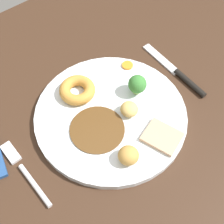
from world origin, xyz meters
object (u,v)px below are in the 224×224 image
Objects in this scene: roast_potato_right at (129,109)px; fork at (25,171)px; roast_potato_left at (128,155)px; dinner_plate at (112,117)px; yorkshire_pudding at (77,90)px; broccoli_floret at (137,84)px; knife at (179,74)px; meat_slice_main at (162,137)px; carrot_coin_front at (127,65)px.

fork is (-22.00, 2.54, -2.29)cm from roast_potato_right.
dinner_plate is at bearing 68.20° from roast_potato_left.
fork is at bearing -155.99° from yorkshire_pudding.
yorkshire_pudding is at bearing 104.46° from dinner_plate.
roast_potato_left is 0.85× the size of broccoli_floret.
broccoli_floret is at bearing 33.15° from roast_potato_right.
yorkshire_pudding reaches higher than dinner_plate.
meat_slice_main is at bearing 125.12° from knife.
roast_potato_right is 0.79× the size of broccoli_floret.
roast_potato_left is at bearing -94.85° from yorkshire_pudding.
roast_potato_left is at bearing -111.80° from dinner_plate.
dinner_plate is 10.08cm from roast_potato_left.
broccoli_floret is at bearing 72.96° from meat_slice_main.
fork is at bearing 89.81° from knife.
carrot_coin_front is (7.60, 9.47, -1.05)cm from roast_potato_right.
broccoli_floret reaches higher than roast_potato_left.
roast_potato_left is 9.90cm from roast_potato_right.
roast_potato_left is (-3.65, -9.13, 2.23)cm from dinner_plate.
fork is (-29.60, -6.92, -1.24)cm from carrot_coin_front.
carrot_coin_front is at bearing 64.58° from broccoli_floret.
broccoli_floret is (7.37, 1.24, 3.16)cm from dinner_plate.
knife is (21.92, 8.91, -2.47)cm from roast_potato_left.
roast_potato_right reaches higher than knife.
dinner_plate is 7.97× the size of roast_potato_left.
roast_potato_right is at bearing -30.57° from dinner_plate.
fork is at bearing 177.47° from dinner_plate.
broccoli_floret reaches higher than roast_potato_right.
knife is at bearing 33.67° from meat_slice_main.
yorkshire_pudding is at bearing 116.53° from roast_potato_right.
roast_potato_right reaches higher than meat_slice_main.
roast_potato_right is at bearing -97.94° from fork.
dinner_plate is 1.95× the size of fork.
yorkshire_pudding is at bearing 85.15° from roast_potato_left.
carrot_coin_front is (6.46, 17.49, -0.17)cm from meat_slice_main.
roast_potato_left is 23.79cm from knife.
broccoli_floret is at bearing -115.42° from carrot_coin_front.
carrot_coin_front is 30.42cm from fork.
yorkshire_pudding reaches higher than meat_slice_main.
carrot_coin_front is at bearing 50.11° from roast_potato_left.
roast_potato_right is 0.19× the size of knife.
meat_slice_main is 1.75× the size of roast_potato_left.
meat_slice_main is 0.35× the size of knife.
roast_potato_left is 1.07× the size of roast_potato_right.
knife is at bearing 22.12° from roast_potato_left.
carrot_coin_front is at bearing 69.72° from meat_slice_main.
yorkshire_pudding is 11.29cm from roast_potato_right.
broccoli_floret is (4.49, 2.93, 1.18)cm from roast_potato_right.
roast_potato_right is (-1.13, 8.02, 0.88)cm from meat_slice_main.
roast_potato_right is at bearing 48.70° from roast_potato_left.
meat_slice_main is 0.90× the size of yorkshire_pudding.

